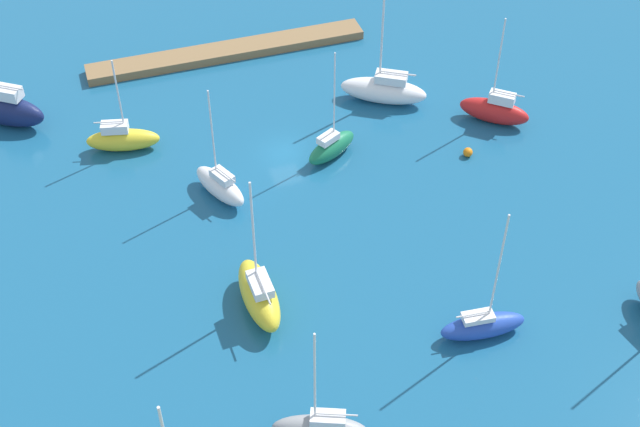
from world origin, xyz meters
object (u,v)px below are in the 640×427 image
Objects in this scene: pier_dock at (228,51)px; mooring_buoy_orange at (468,152)px; sailboat_green_west_end at (331,147)px; sailboat_blue_inner_mooring at (483,325)px; sailboat_yellow_outer_mooring at (122,139)px; sailboat_white_far_south at (220,185)px; sailboat_yellow_lone_north at (259,294)px; sailboat_navy_near_pier at (5,108)px; sailboat_red_mid_basin at (495,110)px; sailboat_white_east_end at (384,89)px.

pier_dock is 33.52× the size of mooring_buoy_orange.
sailboat_green_west_end reaches higher than pier_dock.
sailboat_blue_inner_mooring is at bearing 101.94° from pier_dock.
sailboat_yellow_outer_mooring is at bearing 131.09° from sailboat_blue_inner_mooring.
sailboat_yellow_lone_north is (0.11, 12.51, 0.32)m from sailboat_white_far_south.
sailboat_green_west_end reaches higher than sailboat_yellow_outer_mooring.
pier_dock is at bearing -11.47° from sailboat_yellow_lone_north.
sailboat_navy_near_pier reaches higher than pier_dock.
pier_dock reaches higher than mooring_buoy_orange.
sailboat_blue_inner_mooring reaches higher than sailboat_yellow_outer_mooring.
sailboat_red_mid_basin is 43.15m from sailboat_navy_near_pier.
sailboat_white_east_end is (-7.10, -6.13, 0.21)m from sailboat_green_west_end.
pier_dock is 2.69× the size of sailboat_green_west_end.
mooring_buoy_orange is at bearing -6.67° from sailboat_yellow_outer_mooring.
mooring_buoy_orange is (-21.17, 1.52, -0.74)m from sailboat_white_far_south.
sailboat_white_far_south is 0.90× the size of sailboat_blue_inner_mooring.
mooring_buoy_orange is (-11.07, 3.53, -0.66)m from sailboat_green_west_end.
pier_dock is 2.65× the size of sailboat_red_mid_basin.
pier_dock is 16.79m from sailboat_white_east_end.
sailboat_yellow_lone_north is at bearing 27.32° from mooring_buoy_orange.
sailboat_red_mid_basin reaches higher than sailboat_white_far_south.
sailboat_red_mid_basin reaches higher than sailboat_green_west_end.
mooring_buoy_orange is (-27.70, 10.01, -0.71)m from sailboat_yellow_outer_mooring.
sailboat_navy_near_pier is at bearing 22.36° from sailboat_red_mid_basin.
sailboat_yellow_lone_north is (5.52, 32.58, 1.05)m from pier_dock.
mooring_buoy_orange is (-3.97, 9.65, -0.88)m from sailboat_white_east_end.
sailboat_blue_inner_mooring is (-8.37, 39.60, 0.57)m from pier_dock.
pier_dock is at bearing 75.97° from sailboat_green_west_end.
pier_dock is 40.48m from sailboat_blue_inner_mooring.
sailboat_yellow_lone_north is 1.13× the size of sailboat_green_west_end.
sailboat_navy_near_pier is at bearing 18.44° from sailboat_white_east_end.
sailboat_yellow_lone_north reaches higher than sailboat_white_east_end.
sailboat_white_east_end is (8.22, -5.90, 0.02)m from sailboat_red_mid_basin.
sailboat_navy_near_pier reaches higher than sailboat_yellow_outer_mooring.
sailboat_yellow_outer_mooring is at bearing 28.83° from sailboat_red_mid_basin.
sailboat_white_far_south is 25.52m from sailboat_red_mid_basin.
sailboat_yellow_outer_mooring is (11.94, 11.58, 0.71)m from pier_dock.
pier_dock is 26.81m from sailboat_red_mid_basin.
sailboat_green_west_end reaches higher than mooring_buoy_orange.
sailboat_yellow_outer_mooring is at bearing 44.10° from pier_dock.
sailboat_white_east_end is at bearing -67.63° from mooring_buoy_orange.
sailboat_green_west_end is at bearing -172.79° from sailboat_navy_near_pier.
sailboat_red_mid_basin is 0.92× the size of sailboat_blue_inner_mooring.
pier_dock is at bearing -1.80° from sailboat_red_mid_basin.
sailboat_blue_inner_mooring is (-20.32, 28.02, -0.14)m from sailboat_yellow_outer_mooring.
sailboat_yellow_outer_mooring is 29.46m from mooring_buoy_orange.
sailboat_white_far_south is at bearing 162.69° from sailboat_green_west_end.
mooring_buoy_orange is at bearing -119.14° from sailboat_white_far_south.
sailboat_navy_near_pier is at bearing 20.82° from sailboat_white_far_south.
sailboat_blue_inner_mooring is at bearing -40.87° from sailboat_yellow_outer_mooring.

